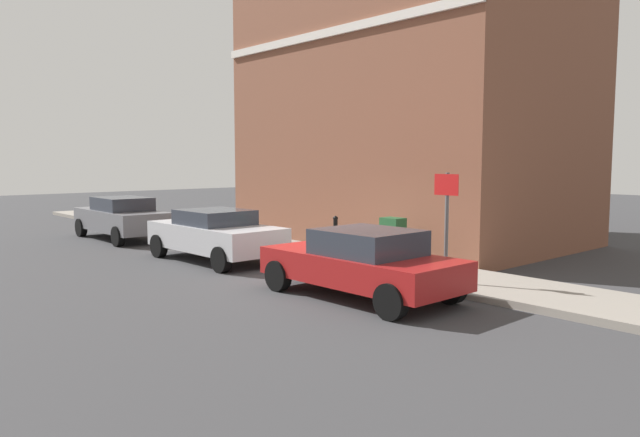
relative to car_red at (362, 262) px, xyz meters
name	(u,v)px	position (x,y,z in m)	size (l,w,h in m)	color
ground	(321,281)	(0.48, 1.74, -0.71)	(80.00, 80.00, 0.00)	#38383A
sidewalk	(244,242)	(2.53, 7.74, -0.63)	(2.29, 30.00, 0.15)	gray
corner_building	(411,95)	(7.26, 4.84, 4.15)	(7.27, 10.19, 9.71)	brown
car_red	(362,262)	(0.00, 0.00, 0.00)	(1.97, 4.19, 1.36)	maroon
car_silver	(215,234)	(0.16, 5.65, 0.02)	(1.99, 4.25, 1.38)	#B7B7BC
car_grey	(121,217)	(0.10, 11.55, 0.05)	(1.86, 4.38, 1.45)	slate
utility_cabinet	(393,243)	(2.67, 1.55, -0.03)	(0.46, 0.61, 1.15)	#1E4C28
bollard_near_cabinet	(335,233)	(2.77, 3.71, 0.00)	(0.14, 0.14, 1.04)	black
street_sign	(447,211)	(1.84, -0.64, 0.95)	(0.08, 0.60, 2.30)	#59595B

